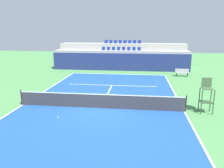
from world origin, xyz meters
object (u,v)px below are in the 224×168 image
object	(u,v)px
player_bench	(182,72)
tennis_ball_1	(58,118)
tennis_net	(100,101)
umpire_chair	(207,94)

from	to	relation	value
player_bench	tennis_ball_1	bearing A→B (deg)	-124.50
tennis_ball_1	player_bench	bearing A→B (deg)	55.50
tennis_net	umpire_chair	distance (m)	6.73
tennis_net	tennis_ball_1	bearing A→B (deg)	-136.32
tennis_net	tennis_ball_1	xyz separation A→B (m)	(-2.14, -2.04, -0.47)
tennis_net	player_bench	xyz separation A→B (m)	(7.28, 11.66, -0.00)
tennis_net	player_bench	bearing A→B (deg)	58.02
umpire_chair	tennis_ball_1	distance (m)	9.16
player_bench	tennis_net	bearing A→B (deg)	-121.98
player_bench	tennis_ball_1	world-z (taller)	player_bench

